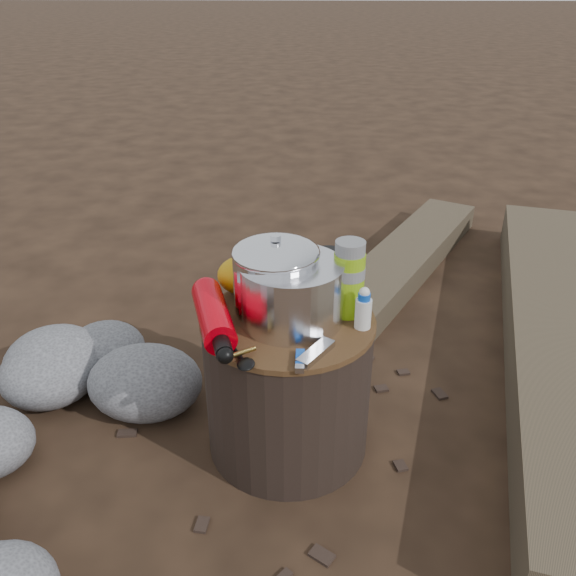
{
  "coord_description": "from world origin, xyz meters",
  "views": [
    {
      "loc": [
        0.06,
        -1.24,
        1.14
      ],
      "look_at": [
        0.0,
        0.0,
        0.48
      ],
      "focal_mm": 36.91,
      "sensor_mm": 36.0,
      "label": 1
    }
  ],
  "objects_px": {
    "thermos": "(349,279)",
    "travel_mug": "(328,276)",
    "camping_pot": "(276,279)",
    "fuel_bottle": "(213,315)",
    "stump": "(288,384)",
    "log_main": "(563,337)"
  },
  "relations": [
    {
      "from": "camping_pot",
      "to": "travel_mug",
      "type": "distance_m",
      "value": 0.17
    },
    {
      "from": "stump",
      "to": "camping_pot",
      "type": "distance_m",
      "value": 0.3
    },
    {
      "from": "camping_pot",
      "to": "travel_mug",
      "type": "bearing_deg",
      "value": 38.72
    },
    {
      "from": "camping_pot",
      "to": "thermos",
      "type": "distance_m",
      "value": 0.18
    },
    {
      "from": "log_main",
      "to": "thermos",
      "type": "xyz_separation_m",
      "value": [
        -0.74,
        -0.4,
        0.4
      ]
    },
    {
      "from": "log_main",
      "to": "fuel_bottle",
      "type": "distance_m",
      "value": 1.22
    },
    {
      "from": "travel_mug",
      "to": "fuel_bottle",
      "type": "bearing_deg",
      "value": -148.22
    },
    {
      "from": "thermos",
      "to": "travel_mug",
      "type": "xyz_separation_m",
      "value": [
        -0.05,
        0.08,
        -0.03
      ]
    },
    {
      "from": "camping_pot",
      "to": "thermos",
      "type": "height_order",
      "value": "camping_pot"
    },
    {
      "from": "stump",
      "to": "log_main",
      "type": "distance_m",
      "value": 0.99
    },
    {
      "from": "log_main",
      "to": "fuel_bottle",
      "type": "bearing_deg",
      "value": -140.89
    },
    {
      "from": "log_main",
      "to": "travel_mug",
      "type": "distance_m",
      "value": 0.93
    },
    {
      "from": "camping_pot",
      "to": "travel_mug",
      "type": "xyz_separation_m",
      "value": [
        0.13,
        0.1,
        -0.04
      ]
    },
    {
      "from": "fuel_bottle",
      "to": "travel_mug",
      "type": "relative_size",
      "value": 2.47
    },
    {
      "from": "thermos",
      "to": "travel_mug",
      "type": "distance_m",
      "value": 0.1
    },
    {
      "from": "fuel_bottle",
      "to": "thermos",
      "type": "bearing_deg",
      "value": -1.73
    },
    {
      "from": "stump",
      "to": "camping_pot",
      "type": "xyz_separation_m",
      "value": [
        -0.03,
        0.01,
        0.3
      ]
    },
    {
      "from": "camping_pot",
      "to": "travel_mug",
      "type": "relative_size",
      "value": 1.62
    },
    {
      "from": "camping_pot",
      "to": "fuel_bottle",
      "type": "height_order",
      "value": "camping_pot"
    },
    {
      "from": "fuel_bottle",
      "to": "travel_mug",
      "type": "height_order",
      "value": "travel_mug"
    },
    {
      "from": "camping_pot",
      "to": "travel_mug",
      "type": "height_order",
      "value": "camping_pot"
    },
    {
      "from": "thermos",
      "to": "camping_pot",
      "type": "bearing_deg",
      "value": -172.58
    }
  ]
}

